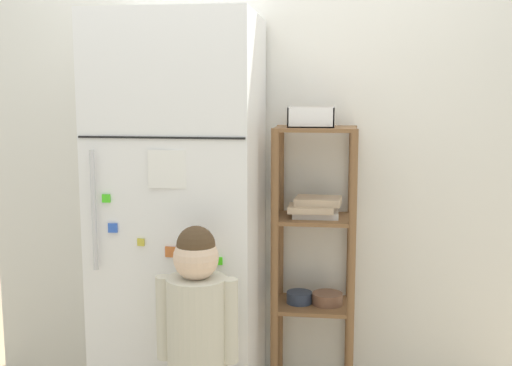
# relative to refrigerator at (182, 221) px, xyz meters

# --- Properties ---
(kitchen_wall_back) EXTENTS (2.76, 0.03, 2.33)m
(kitchen_wall_back) POSITION_rel_refrigerator_xyz_m (0.28, 0.34, 0.25)
(kitchen_wall_back) COLOR silver
(kitchen_wall_back) RESTS_ON ground
(refrigerator) EXTENTS (0.70, 0.66, 1.83)m
(refrigerator) POSITION_rel_refrigerator_xyz_m (0.00, 0.00, 0.00)
(refrigerator) COLOR white
(refrigerator) RESTS_ON ground
(child_standing) EXTENTS (0.32, 0.24, 1.00)m
(child_standing) POSITION_rel_refrigerator_xyz_m (0.17, -0.46, -0.31)
(child_standing) COLOR #6A5659
(child_standing) RESTS_ON ground
(pantry_shelf_unit) EXTENTS (0.38, 0.30, 1.34)m
(pantry_shelf_unit) POSITION_rel_refrigerator_xyz_m (0.60, 0.16, -0.13)
(pantry_shelf_unit) COLOR brown
(pantry_shelf_unit) RESTS_ON ground
(fruit_bin) EXTENTS (0.21, 0.19, 0.09)m
(fruit_bin) POSITION_rel_refrigerator_xyz_m (0.58, 0.16, 0.46)
(fruit_bin) COLOR white
(fruit_bin) RESTS_ON pantry_shelf_unit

